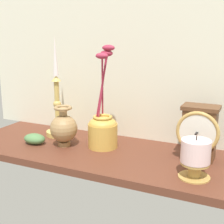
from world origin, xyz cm
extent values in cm
cube|color=brown|center=(0.00, 0.00, -1.20)|extent=(100.00, 36.00, 2.40)
cube|color=silver|center=(0.00, 18.50, 32.50)|extent=(120.00, 2.00, 65.00)
cube|color=brown|center=(32.55, 6.56, 8.12)|extent=(10.15, 6.95, 16.23)
cube|color=brown|center=(32.55, 6.56, 16.83)|extent=(11.37, 7.78, 1.20)
torus|color=tan|center=(32.55, 2.69, 9.89)|extent=(13.28, 1.21, 13.28)
cylinder|color=white|center=(32.55, 2.59, 9.89)|extent=(11.10, 0.40, 11.10)
cube|color=black|center=(32.55, 2.29, 9.89)|extent=(0.88, 4.25, 0.30)
cylinder|color=tan|center=(-22.07, 7.72, 0.90)|extent=(9.46, 9.46, 1.80)
cylinder|color=tan|center=(-22.07, 7.72, 11.71)|extent=(1.92, 1.92, 19.82)
sphere|color=tan|center=(-22.07, 7.72, 12.70)|extent=(3.08, 3.08, 3.08)
cone|color=tan|center=(-22.07, 7.72, 22.62)|extent=(3.64, 3.64, 2.00)
cone|color=white|center=(-22.07, 7.72, 31.10)|extent=(2.02, 2.02, 14.97)
cylinder|color=#A07E50|center=(-13.14, -1.67, 0.80)|extent=(4.39, 4.39, 1.60)
sphere|color=#A07E50|center=(-13.14, -1.67, 6.47)|extent=(9.75, 9.75, 9.75)
cylinder|color=#A07E50|center=(-13.14, -1.67, 12.66)|extent=(2.73, 2.73, 2.62)
torus|color=#A07E50|center=(-13.14, -1.67, 13.97)|extent=(6.34, 6.34, 1.14)
cylinder|color=gold|center=(0.03, 3.04, 4.26)|extent=(10.38, 10.38, 8.51)
ellipsoid|color=gold|center=(0.03, 3.04, 8.51)|extent=(9.86, 9.86, 4.93)
torus|color=gold|center=(0.03, 3.04, 10.98)|extent=(6.74, 6.74, 1.03)
cylinder|color=#A42B44|center=(0.03, 3.04, 21.60)|extent=(3.36, 6.02, 20.58)
ellipsoid|color=#A42B44|center=(1.43, 0.33, 32.22)|extent=(4.40, 2.80, 2.00)
cylinder|color=#A42B44|center=(0.03, 3.04, 22.81)|extent=(4.89, 1.10, 23.39)
ellipsoid|color=#A42B44|center=(2.17, 3.29, 34.65)|extent=(4.40, 2.80, 2.00)
cylinder|color=#A42B44|center=(0.03, 3.04, 21.91)|extent=(3.35, 1.55, 21.77)
ellipsoid|color=#A42B44|center=(1.40, 3.52, 32.84)|extent=(4.40, 2.80, 2.00)
cylinder|color=tan|center=(34.18, -8.26, 2.15)|extent=(3.54, 3.54, 4.30)
cylinder|color=tan|center=(34.18, -8.26, 0.40)|extent=(8.86, 8.86, 0.80)
cylinder|color=tan|center=(34.18, -8.26, 4.30)|extent=(7.97, 7.97, 0.60)
cylinder|color=beige|center=(34.18, -8.26, 7.85)|extent=(8.19, 8.19, 6.31)
cylinder|color=black|center=(34.18, -8.26, 11.61)|extent=(0.30, 0.30, 1.20)
ellipsoid|color=#507D48|center=(-24.17, -4.44, 1.87)|extent=(8.36, 5.85, 3.75)
camera|label=1|loc=(47.61, -91.57, 38.89)|focal=50.54mm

